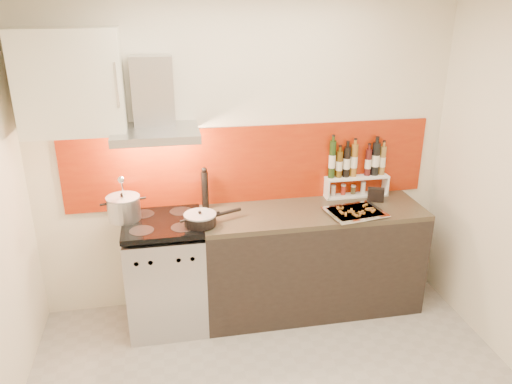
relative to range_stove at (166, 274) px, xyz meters
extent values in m
cube|color=silver|center=(0.70, 0.30, 0.86)|extent=(3.40, 0.02, 2.60)
cube|color=maroon|center=(0.75, 0.29, 0.78)|extent=(3.00, 0.02, 0.64)
cube|color=#B7B7BA|center=(0.00, 0.00, -0.02)|extent=(0.60, 0.60, 0.84)
cube|color=black|center=(0.00, -0.28, -0.11)|extent=(0.50, 0.02, 0.40)
cube|color=#B7B7BA|center=(0.00, -0.28, 0.28)|extent=(0.56, 0.02, 0.12)
cube|color=#FF190C|center=(0.00, -0.29, 0.28)|extent=(0.10, 0.01, 0.04)
cube|color=black|center=(0.00, 0.00, 0.45)|extent=(0.60, 0.60, 0.04)
cube|color=black|center=(1.20, 0.00, -0.01)|extent=(1.80, 0.60, 0.86)
cube|color=#342C20|center=(1.20, 0.00, 0.44)|extent=(1.80, 0.60, 0.04)
cube|color=#B7B7BA|center=(0.00, 0.05, 1.14)|extent=(0.62, 0.50, 0.06)
cube|color=#B7B7BA|center=(0.00, 0.20, 1.42)|extent=(0.30, 0.18, 0.50)
sphere|color=#FFD18C|center=(-0.15, 0.05, 1.10)|extent=(0.07, 0.07, 0.07)
sphere|color=#FFD18C|center=(0.15, 0.05, 1.10)|extent=(0.07, 0.07, 0.07)
cube|color=white|center=(-0.55, 0.13, 1.51)|extent=(0.70, 0.35, 0.72)
cylinder|color=#B7B7BA|center=(-0.28, 0.09, 0.56)|extent=(0.25, 0.25, 0.17)
cylinder|color=#99999E|center=(-0.28, 0.09, 0.65)|extent=(0.25, 0.25, 0.01)
sphere|color=black|center=(-0.28, 0.09, 0.67)|extent=(0.03, 0.03, 0.03)
cylinder|color=black|center=(0.28, -0.12, 0.51)|extent=(0.24, 0.24, 0.08)
cylinder|color=#99999E|center=(0.28, -0.12, 0.55)|extent=(0.24, 0.24, 0.01)
sphere|color=black|center=(0.28, -0.12, 0.57)|extent=(0.03, 0.03, 0.03)
cylinder|color=black|center=(0.50, -0.04, 0.51)|extent=(0.22, 0.11, 0.03)
cylinder|color=silver|center=(-0.28, 0.05, 0.53)|extent=(0.08, 0.08, 0.14)
cylinder|color=silver|center=(-0.27, 0.05, 0.70)|extent=(0.01, 0.06, 0.25)
sphere|color=silver|center=(-0.27, 0.00, 0.82)|extent=(0.05, 0.05, 0.05)
cylinder|color=black|center=(0.35, 0.20, 0.61)|extent=(0.05, 0.05, 0.31)
sphere|color=black|center=(0.35, 0.20, 0.79)|extent=(0.04, 0.04, 0.04)
cube|color=white|center=(1.65, 0.24, 0.47)|extent=(0.55, 0.15, 0.01)
cube|color=white|center=(1.38, 0.24, 0.54)|extent=(0.01, 0.15, 0.16)
cube|color=white|center=(1.91, 0.24, 0.54)|extent=(0.02, 0.15, 0.16)
cube|color=white|center=(1.65, 0.24, 0.63)|extent=(0.55, 0.15, 0.02)
cylinder|color=#1C3110|center=(1.42, 0.24, 0.80)|extent=(0.06, 0.06, 0.32)
cylinder|color=#4D370D|center=(1.48, 0.24, 0.75)|extent=(0.06, 0.06, 0.23)
cylinder|color=black|center=(1.55, 0.24, 0.77)|extent=(0.06, 0.06, 0.26)
cylinder|color=brown|center=(1.61, 0.24, 0.78)|extent=(0.06, 0.06, 0.28)
cylinder|color=#411211|center=(1.74, 0.24, 0.75)|extent=(0.05, 0.05, 0.23)
cylinder|color=black|center=(1.81, 0.24, 0.78)|extent=(0.07, 0.07, 0.28)
cylinder|color=olive|center=(1.87, 0.24, 0.76)|extent=(0.05, 0.05, 0.25)
cylinder|color=beige|center=(1.45, 0.24, 0.51)|extent=(0.04, 0.04, 0.08)
cylinder|color=#AB2B1C|center=(1.54, 0.24, 0.51)|extent=(0.04, 0.04, 0.08)
cylinder|color=#433B21|center=(1.63, 0.24, 0.51)|extent=(0.04, 0.04, 0.06)
cylinder|color=silver|center=(1.72, 0.24, 0.52)|extent=(0.04, 0.04, 0.09)
cube|color=black|center=(1.76, 0.08, 0.52)|extent=(0.14, 0.10, 0.11)
cube|color=silver|center=(1.50, -0.13, 0.47)|extent=(0.46, 0.37, 0.01)
cube|color=silver|center=(1.50, -0.13, 0.48)|extent=(0.48, 0.40, 0.01)
cube|color=red|center=(1.50, -0.13, 0.48)|extent=(0.41, 0.33, 0.01)
cube|color=brown|center=(1.54, -0.18, 0.49)|extent=(0.03, 0.06, 0.01)
cube|color=brown|center=(1.61, -0.14, 0.49)|extent=(0.05, 0.05, 0.01)
cube|color=brown|center=(1.38, -0.15, 0.49)|extent=(0.02, 0.06, 0.01)
cube|color=brown|center=(1.46, -0.15, 0.49)|extent=(0.06, 0.04, 0.01)
cube|color=brown|center=(1.47, -0.13, 0.49)|extent=(0.03, 0.06, 0.01)
cube|color=brown|center=(1.62, -0.05, 0.49)|extent=(0.05, 0.04, 0.01)
cube|color=brown|center=(1.48, -0.22, 0.49)|extent=(0.03, 0.06, 0.01)
cube|color=brown|center=(1.40, -0.06, 0.49)|extent=(0.06, 0.04, 0.01)
cube|color=brown|center=(1.48, -0.21, 0.49)|extent=(0.06, 0.04, 0.01)
cube|color=brown|center=(1.49, -0.23, 0.49)|extent=(0.06, 0.04, 0.01)
cube|color=brown|center=(1.40, -0.19, 0.49)|extent=(0.03, 0.06, 0.01)
cube|color=brown|center=(1.40, -0.07, 0.49)|extent=(0.06, 0.03, 0.01)
cube|color=brown|center=(1.48, -0.20, 0.49)|extent=(0.06, 0.03, 0.01)
cube|color=brown|center=(1.53, -0.18, 0.49)|extent=(0.06, 0.04, 0.01)
cube|color=brown|center=(1.64, -0.17, 0.49)|extent=(0.05, 0.05, 0.01)
cube|color=brown|center=(1.63, -0.12, 0.49)|extent=(0.06, 0.02, 0.01)
camera|label=1|loc=(0.06, -3.52, 2.06)|focal=35.00mm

